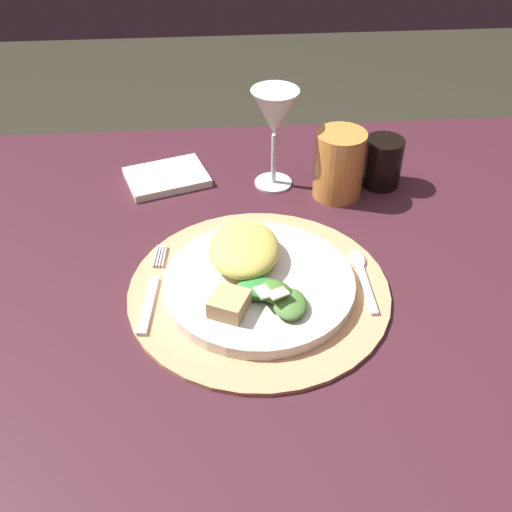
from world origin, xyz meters
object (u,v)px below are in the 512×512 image
wine_glass (275,116)px  napkin (167,177)px  spoon (361,270)px  dark_tumbler (382,162)px  amber_tumbler (339,165)px  fork (152,291)px  dinner_plate (259,284)px  dining_table (279,329)px

wine_glass → napkin: bearing=172.2°
spoon → wine_glass: bearing=111.7°
wine_glass → dark_tumbler: (0.17, -0.01, -0.08)m
wine_glass → dark_tumbler: size_ratio=2.04×
spoon → amber_tumbler: 0.20m
amber_tumbler → fork: bearing=-142.0°
spoon → dark_tumbler: bearing=70.5°
dinner_plate → dark_tumbler: (0.22, 0.25, 0.03)m
fork → napkin: bearing=88.2°
dinner_plate → napkin: size_ratio=1.95×
fork → spoon: size_ratio=1.35×
dinner_plate → dark_tumbler: size_ratio=3.12×
spoon → napkin: same height
dinner_plate → dining_table: bearing=45.8°
fork → amber_tumbler: bearing=38.0°
wine_glass → fork: bearing=-125.5°
dining_table → dark_tumbler: bearing=49.0°
napkin → spoon: bearing=-44.2°
napkin → amber_tumbler: (0.27, -0.06, 0.05)m
fork → dinner_plate: bearing=-1.0°
fork → napkin: napkin is taller
spoon → napkin: 0.37m
amber_tumbler → dark_tumbler: amber_tumbler is taller
dining_table → spoon: 0.16m
fork → amber_tumbler: amber_tumbler is taller
dining_table → dinner_plate: bearing=-134.2°
spoon → amber_tumbler: (0.00, 0.20, 0.05)m
dinner_plate → amber_tumbler: (0.14, 0.22, 0.04)m
napkin → wine_glass: bearing=-7.8°
dining_table → amber_tumbler: (0.11, 0.19, 0.16)m
dining_table → dinner_plate: dinner_plate is taller
dining_table → napkin: bearing=123.0°
dark_tumbler → spoon: bearing=-109.5°
fork → napkin: (0.01, 0.28, -0.00)m
fork → dining_table: bearing=10.3°
dinner_plate → spoon: (0.14, 0.02, -0.01)m
napkin → amber_tumbler: 0.28m
wine_glass → amber_tumbler: 0.12m
dining_table → wine_glass: wine_glass is taller
dining_table → wine_glass: bearing=87.0°
napkin → dark_tumbler: bearing=-6.0°
dining_table → amber_tumbler: amber_tumbler is taller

